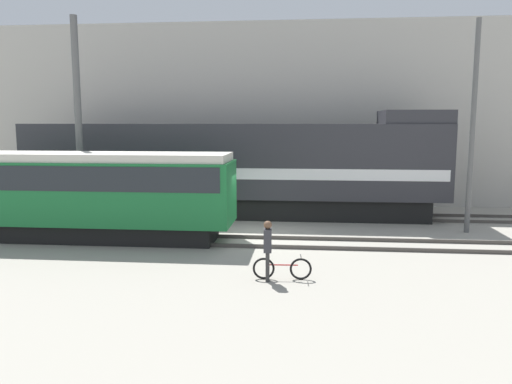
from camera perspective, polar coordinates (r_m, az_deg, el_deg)
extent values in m
plane|color=#9E998C|center=(19.92, -0.31, -5.06)|extent=(120.00, 120.00, 0.00)
cube|color=#47423D|center=(18.06, -0.95, -6.19)|extent=(60.00, 0.07, 0.14)
cube|color=#47423D|center=(19.45, -0.46, -5.16)|extent=(60.00, 0.07, 0.14)
cube|color=#47423D|center=(23.39, 0.60, -2.93)|extent=(60.00, 0.07, 0.14)
cube|color=#47423D|center=(24.80, 0.89, -2.31)|extent=(60.00, 0.07, 0.14)
cube|color=#B7B2A8|center=(30.35, 1.85, 8.77)|extent=(33.38, 6.00, 9.86)
cube|color=black|center=(24.19, -2.71, -1.54)|extent=(18.27, 2.55, 1.00)
cube|color=#2D2D33|center=(23.93, -2.74, 3.69)|extent=(19.86, 3.00, 3.43)
cube|color=white|center=(23.97, -2.74, 2.47)|extent=(19.46, 3.04, 0.50)
cube|color=#2D2D33|center=(24.12, 17.66, 8.16)|extent=(3.00, 2.85, 0.60)
cube|color=black|center=(20.38, -18.76, -4.18)|extent=(9.98, 2.00, 0.70)
cube|color=#196B33|center=(20.12, -18.95, 0.07)|extent=(11.34, 2.50, 2.35)
cube|color=#1E2328|center=(20.05, -19.03, 1.83)|extent=(10.88, 2.54, 0.90)
cube|color=beige|center=(19.99, -19.12, 3.83)|extent=(11.11, 2.38, 0.30)
torus|color=black|center=(14.51, 5.14, -8.75)|extent=(0.64, 0.10, 0.63)
torus|color=black|center=(14.50, 0.88, -8.73)|extent=(0.64, 0.10, 0.63)
cylinder|color=#B21E1E|center=(14.46, 3.01, -8.33)|extent=(0.91, 0.08, 0.04)
cylinder|color=#B21E1E|center=(14.46, 1.48, -8.20)|extent=(0.03, 0.03, 0.29)
cylinder|color=#262626|center=(14.41, 5.16, -7.35)|extent=(0.05, 0.44, 0.02)
cylinder|color=#333333|center=(14.40, 1.34, -8.40)|extent=(0.11, 0.11, 0.85)
cylinder|color=#333333|center=(14.25, 1.32, -8.58)|extent=(0.11, 0.11, 0.85)
cube|color=#333338|center=(14.13, 1.34, -5.55)|extent=(0.24, 0.37, 0.66)
sphere|color=brown|center=(14.03, 1.34, -3.78)|extent=(0.23, 0.23, 0.23)
cylinder|color=#595959|center=(23.04, -19.63, 7.48)|extent=(0.30, 0.30, 8.96)
cylinder|color=#595959|center=(21.90, 23.51, 6.72)|extent=(0.21, 0.21, 8.53)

